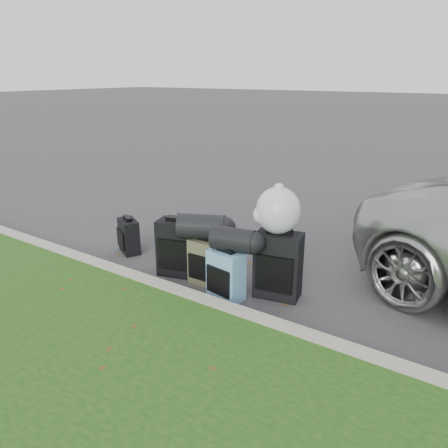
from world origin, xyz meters
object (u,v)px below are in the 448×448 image
Objects in this scene: suitcase_large_black_right at (278,265)px; tote_green at (183,229)px; suitcase_small_black at (129,236)px; tote_navy at (189,240)px; suitcase_teal at (226,275)px; suitcase_olive at (207,262)px; suitcase_large_black_left at (178,248)px.

suitcase_large_black_right reaches higher than tote_green.
tote_green is at bearing 94.00° from suitcase_small_black.
tote_navy is (-1.73, 0.52, -0.23)m from suitcase_large_black_right.
suitcase_large_black_right is (0.46, 0.38, 0.10)m from suitcase_teal.
suitcase_olive is at bearing -179.26° from suitcase_large_black_right.
suitcase_small_black is 0.67× the size of suitcase_large_black_left.
suitcase_large_black_right reaches higher than suitcase_small_black.
suitcase_large_black_left is at bearing 175.19° from suitcase_teal.
suitcase_small_black is 0.86m from tote_navy.
suitcase_olive is (0.46, -0.01, -0.08)m from suitcase_large_black_left.
suitcase_olive is at bearing -19.42° from tote_green.
tote_navy is (-0.40, 0.70, -0.20)m from suitcase_large_black_left.
suitcase_large_black_right is (0.87, 0.19, 0.10)m from suitcase_olive.
suitcase_olive is 0.98× the size of suitcase_teal.
suitcase_teal is (1.93, -0.36, 0.05)m from suitcase_small_black.
tote_navy is at bearing 103.37° from suitcase_large_black_left.
tote_green is at bearing 147.56° from suitcase_large_black_right.
suitcase_small_black is at bearing -154.50° from tote_navy.
suitcase_olive is 1.56× the size of tote_green.
suitcase_teal is at bearing -151.92° from suitcase_large_black_right.
suitcase_large_black_left is 0.89m from suitcase_teal.
suitcase_small_black reaches higher than tote_green.
tote_green is (-1.57, 1.16, -0.11)m from suitcase_teal.
tote_green is (0.36, 0.79, -0.06)m from suitcase_small_black.
suitcase_teal is at bearing -29.32° from suitcase_large_black_left.
tote_green is at bearing 127.02° from tote_navy.
suitcase_teal is 0.61m from suitcase_large_black_right.
suitcase_olive is 1.80× the size of tote_navy.
suitcase_olive is 0.45m from suitcase_teal.
suitcase_small_black is 0.84× the size of suitcase_teal.
suitcase_large_black_right is (1.33, 0.18, 0.02)m from suitcase_large_black_left.
suitcase_large_black_right is at bearing 11.91° from suitcase_olive.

